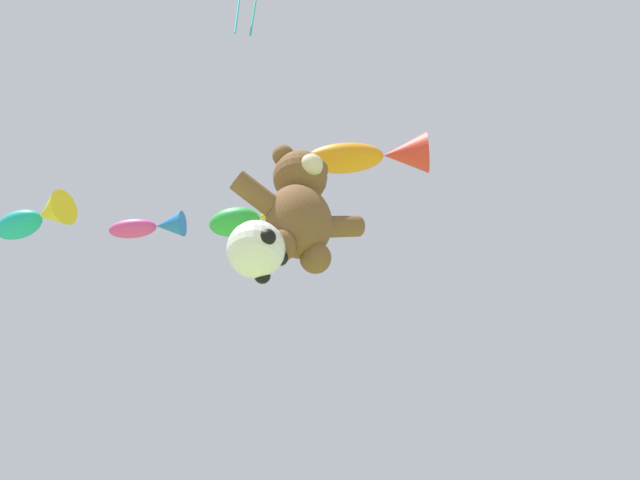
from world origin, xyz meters
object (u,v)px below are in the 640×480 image
object	(u,v)px
fish_kite_magenta	(151,227)
fish_kite_teal	(35,218)
teddy_bear_kite	(300,207)
soccer_ball_kite	(257,250)
fish_kite_tangerine	(375,156)
fish_kite_emerald	(254,218)

from	to	relation	value
fish_kite_magenta	fish_kite_teal	xyz separation A→B (m)	(-2.20, 1.33, 0.32)
fish_kite_teal	teddy_bear_kite	bearing A→B (deg)	-55.26
soccer_ball_kite	fish_kite_magenta	xyz separation A→B (m)	(-0.74, 4.08, 3.32)
teddy_bear_kite	fish_kite_tangerine	xyz separation A→B (m)	(1.60, 0.03, 2.10)
fish_kite_emerald	fish_kite_magenta	size ratio (longest dim) A/B	1.04
teddy_bear_kite	fish_kite_magenta	size ratio (longest dim) A/B	1.55
fish_kite_tangerine	fish_kite_teal	distance (m)	7.48
fish_kite_tangerine	fish_kite_teal	bearing A→B (deg)	135.00
fish_kite_emerald	fish_kite_teal	world-z (taller)	fish_kite_teal
teddy_bear_kite	fish_kite_teal	world-z (taller)	fish_kite_teal
teddy_bear_kite	soccer_ball_kite	xyz separation A→B (m)	(-0.75, -0.10, -1.30)
teddy_bear_kite	soccer_ball_kite	bearing A→B (deg)	-172.34
fish_kite_magenta	fish_kite_teal	bearing A→B (deg)	148.78
teddy_bear_kite	fish_kite_teal	bearing A→B (deg)	124.74
fish_kite_teal	fish_kite_magenta	bearing A→B (deg)	-31.22
fish_kite_magenta	teddy_bear_kite	bearing A→B (deg)	-69.50
fish_kite_tangerine	fish_kite_magenta	size ratio (longest dim) A/B	1.48
fish_kite_teal	fish_kite_emerald	bearing A→B (deg)	-39.85
fish_kite_magenta	fish_kite_teal	world-z (taller)	fish_kite_teal
soccer_ball_kite	fish_kite_tangerine	size ratio (longest dim) A/B	0.41
fish_kite_teal	soccer_ball_kite	bearing A→B (deg)	-61.50
fish_kite_magenta	fish_kite_teal	distance (m)	2.59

